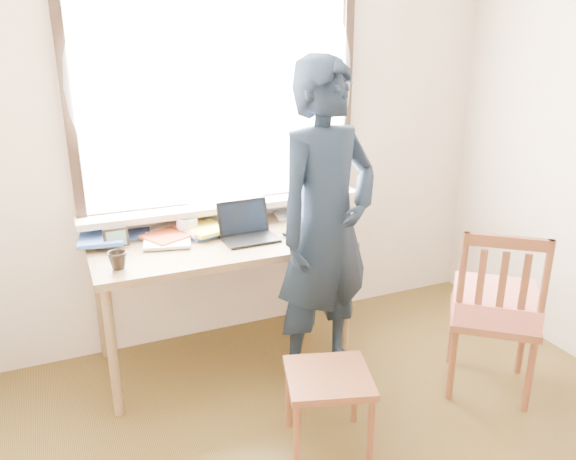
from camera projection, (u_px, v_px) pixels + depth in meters
name	position (u px, v px, depth m)	size (l,w,h in m)	color
room_shell	(413.00, 137.00, 1.97)	(3.52, 4.02, 2.61)	beige
desk	(220.00, 253.00, 3.39)	(1.51, 0.75, 0.81)	olive
laptop	(247.00, 230.00, 3.38)	(0.33, 0.27, 0.22)	black
mug_white	(187.00, 226.00, 3.46)	(0.13, 0.13, 0.11)	white
mug_dark	(118.00, 260.00, 2.94)	(0.10, 0.10, 0.09)	black
mouse	(289.00, 233.00, 3.43)	(0.09, 0.06, 0.04)	black
desk_clutter	(168.00, 232.00, 3.45)	(0.94, 0.49, 0.04)	#3154A1
book_a	(150.00, 235.00, 3.41)	(0.22, 0.29, 0.03)	white
book_b	(276.00, 216.00, 3.78)	(0.16, 0.22, 0.02)	white
picture_frame	(116.00, 239.00, 3.22)	(0.14, 0.02, 0.11)	black
work_chair	(328.00, 386.00, 2.74)	(0.50, 0.49, 0.42)	brown
side_chair	(495.00, 306.00, 3.15)	(0.65, 0.64, 1.01)	brown
person	(326.00, 228.00, 3.16)	(0.69, 0.45, 1.88)	black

